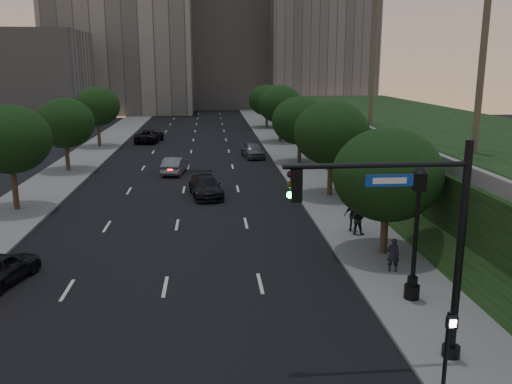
{
  "coord_description": "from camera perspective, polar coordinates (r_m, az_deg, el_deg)",
  "views": [
    {
      "loc": [
        1.98,
        -16.37,
        9.11
      ],
      "look_at": [
        3.98,
        6.79,
        3.6
      ],
      "focal_mm": 38.0,
      "sensor_mm": 36.0,
      "label": 1
    }
  ],
  "objects": [
    {
      "name": "office_block_filler",
      "position": [
        90.81,
        -23.32,
        10.94
      ],
      "size": [
        18.0,
        16.0,
        14.0
      ],
      "primitive_type": "cube",
      "color": "gray",
      "rests_on": "ground"
    },
    {
      "name": "pedestrian_c",
      "position": [
        30.14,
        10.26,
        -2.4
      ],
      "size": [
        1.09,
        0.54,
        1.8
      ],
      "primitive_type": "imported",
      "rotation": [
        0.0,
        0.0,
        3.04
      ],
      "color": "black",
      "rests_on": "sidewalk_right"
    },
    {
      "name": "pedestrian_signal",
      "position": [
        16.39,
        19.53,
        -14.9
      ],
      "size": [
        0.3,
        0.33,
        2.5
      ],
      "color": "black",
      "rests_on": "ground"
    },
    {
      "name": "sedan_far_right",
      "position": [
        53.99,
        -0.35,
        4.44
      ],
      "size": [
        2.39,
        4.7,
        1.53
      ],
      "primitive_type": "imported",
      "rotation": [
        0.0,
        0.0,
        0.13
      ],
      "color": "#575B5F",
      "rests_on": "ground"
    },
    {
      "name": "tree_right_d",
      "position": [
        64.08,
        2.58,
        9.21
      ],
      "size": [
        5.2,
        5.2,
        6.74
      ],
      "color": "#38281C",
      "rests_on": "ground"
    },
    {
      "name": "traffic_signal_mast",
      "position": [
        17.0,
        17.34,
        -5.95
      ],
      "size": [
        5.68,
        0.56,
        7.0
      ],
      "color": "black",
      "rests_on": "ground"
    },
    {
      "name": "embankment",
      "position": [
        49.2,
        19.2,
        4.28
      ],
      "size": [
        18.0,
        90.0,
        4.0
      ],
      "primitive_type": "cube",
      "color": "black",
      "rests_on": "ground"
    },
    {
      "name": "tree_left_c",
      "position": [
        49.18,
        -19.51,
        6.85
      ],
      "size": [
        5.0,
        5.0,
        6.34
      ],
      "color": "#38281C",
      "rests_on": "ground"
    },
    {
      "name": "tree_right_c",
      "position": [
        50.32,
        4.65,
        7.49
      ],
      "size": [
        5.2,
        5.2,
        6.24
      ],
      "color": "#38281C",
      "rests_on": "ground"
    },
    {
      "name": "pedestrian_a",
      "position": [
        24.75,
        14.23,
        -6.43
      ],
      "size": [
        0.63,
        0.49,
        1.53
      ],
      "primitive_type": "imported",
      "rotation": [
        0.0,
        0.0,
        2.89
      ],
      "color": "black",
      "rests_on": "sidewalk_right"
    },
    {
      "name": "office_block_left",
      "position": [
        109.76,
        -13.88,
        16.56
      ],
      "size": [
        26.0,
        20.0,
        32.0
      ],
      "primitive_type": "cube",
      "color": "gray",
      "rests_on": "ground"
    },
    {
      "name": "road_surface",
      "position": [
        47.3,
        -7.24,
        2.13
      ],
      "size": [
        16.0,
        140.0,
        0.02
      ],
      "primitive_type": "cube",
      "color": "black",
      "rests_on": "ground"
    },
    {
      "name": "tree_left_b",
      "position": [
        36.78,
        -24.49,
        5.06
      ],
      "size": [
        5.0,
        5.0,
        6.71
      ],
      "color": "#38281C",
      "rests_on": "ground"
    },
    {
      "name": "tree_right_e",
      "position": [
        78.97,
        1.14,
        9.64
      ],
      "size": [
        5.2,
        5.2,
        6.24
      ],
      "color": "#38281C",
      "rests_on": "ground"
    },
    {
      "name": "sidewalk_left",
      "position": [
        48.8,
        -19.36,
        1.9
      ],
      "size": [
        4.5,
        140.0,
        0.15
      ],
      "primitive_type": "cube",
      "color": "slate",
      "rests_on": "ground"
    },
    {
      "name": "ground",
      "position": [
        18.84,
        -10.74,
        -15.84
      ],
      "size": [
        160.0,
        160.0,
        0.0
      ],
      "primitive_type": "plane",
      "color": "black",
      "rests_on": "ground"
    },
    {
      "name": "parapet_wall",
      "position": [
        46.09,
        9.65,
        7.22
      ],
      "size": [
        0.35,
        90.0,
        0.7
      ],
      "primitive_type": "cube",
      "color": "slate",
      "rests_on": "embankment"
    },
    {
      "name": "office_block_mid",
      "position": [
        118.5,
        -3.09,
        15.19
      ],
      "size": [
        22.0,
        18.0,
        26.0
      ],
      "primitive_type": "cube",
      "color": "gray",
      "rests_on": "ground"
    },
    {
      "name": "tree_left_d",
      "position": [
        62.75,
        -16.39,
        8.66
      ],
      "size": [
        5.0,
        5.0,
        6.71
      ],
      "color": "#38281C",
      "rests_on": "ground"
    },
    {
      "name": "tree_right_a",
      "position": [
        26.25,
        13.66,
        1.78
      ],
      "size": [
        5.2,
        5.2,
        6.24
      ],
      "color": "#38281C",
      "rests_on": "ground"
    },
    {
      "name": "sedan_near_right",
      "position": [
        38.25,
        -5.32,
        0.6
      ],
      "size": [
        2.73,
        5.2,
        1.44
      ],
      "primitive_type": "imported",
      "rotation": [
        0.0,
        0.0,
        0.15
      ],
      "color": "black",
      "rests_on": "ground"
    },
    {
      "name": "sedan_far_left",
      "position": [
        66.05,
        -11.16,
        5.82
      ],
      "size": [
        3.31,
        5.81,
        1.53
      ],
      "primitive_type": "imported",
      "rotation": [
        0.0,
        0.0,
        2.99
      ],
      "color": "black",
      "rests_on": "ground"
    },
    {
      "name": "sidewalk_right",
      "position": [
        47.96,
        5.09,
        2.42
      ],
      "size": [
        4.5,
        140.0,
        0.15
      ],
      "primitive_type": "cube",
      "color": "slate",
      "rests_on": "ground"
    },
    {
      "name": "pedestrian_b",
      "position": [
        29.64,
        10.62,
        -2.82
      ],
      "size": [
        1.01,
        0.93,
        1.66
      ],
      "primitive_type": "imported",
      "rotation": [
        0.0,
        0.0,
        2.66
      ],
      "color": "black",
      "rests_on": "sidewalk_right"
    },
    {
      "name": "office_block_right",
      "position": [
        114.85,
        6.44,
        17.69
      ],
      "size": [
        20.0,
        22.0,
        36.0
      ],
      "primitive_type": "cube",
      "color": "slate",
      "rests_on": "ground"
    },
    {
      "name": "tree_right_b",
      "position": [
        37.59,
        7.94,
        6.19
      ],
      "size": [
        5.2,
        5.2,
        6.74
      ],
      "color": "#38281C",
      "rests_on": "ground"
    },
    {
      "name": "sedan_mid_left",
      "position": [
        46.53,
        -8.55,
        2.8
      ],
      "size": [
        2.16,
        4.57,
        1.45
      ],
      "primitive_type": "imported",
      "rotation": [
        0.0,
        0.0,
        2.99
      ],
      "color": "slate",
      "rests_on": "ground"
    },
    {
      "name": "street_lamp",
      "position": [
        21.63,
        16.45,
        -4.65
      ],
      "size": [
        0.64,
        0.64,
        5.62
      ],
      "color": "black",
      "rests_on": "ground"
    }
  ]
}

